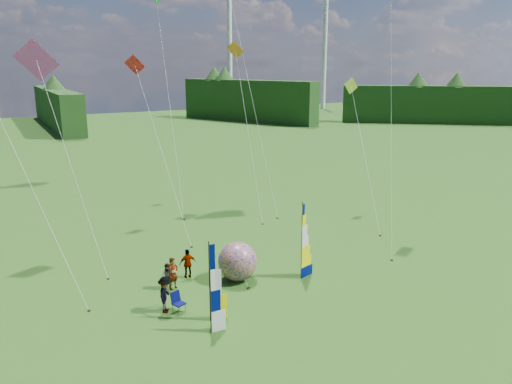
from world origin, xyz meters
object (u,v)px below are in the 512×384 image
spectator_b (168,277)px  camp_chair (179,302)px  side_banner_left (210,283)px  spectator_c (165,295)px  feather_banner_main (302,242)px  spectator_a (173,273)px  spectator_d (188,264)px  side_banner_far (211,302)px  bol_inflatable (237,261)px  kite_whale (247,63)px

spectator_b → camp_chair: spectator_b is taller
side_banner_left → spectator_c: side_banner_left is taller
feather_banner_main → spectator_a: bearing=143.8°
feather_banner_main → spectator_c: size_ratio=2.38×
spectator_c → spectator_d: size_ratio=1.08×
side_banner_far → spectator_c: bearing=112.3°
spectator_a → camp_chair: spectator_a is taller
side_banner_far → spectator_d: size_ratio=1.80×
feather_banner_main → bol_inflatable: 3.83m
feather_banner_main → spectator_a: (-6.90, 2.32, -1.33)m
feather_banner_main → camp_chair: 7.78m
side_banner_left → spectator_c: (-1.60, 1.90, -1.02)m
spectator_d → side_banner_far: bearing=83.6°
feather_banner_main → side_banner_left: (-6.56, -1.95, -0.28)m
spectator_c → camp_chair: (0.57, -0.31, -0.42)m
bol_inflatable → kite_whale: bearing=60.2°
spectator_c → camp_chair: spectator_c is taller
side_banner_left → spectator_a: (-0.35, 4.27, -1.06)m
camp_chair → side_banner_far: bearing=-96.3°
spectator_c → kite_whale: size_ratio=0.08×
spectator_d → kite_whale: (10.56, 12.63, 11.25)m
side_banner_far → spectator_d: 6.51m
feather_banner_main → bol_inflatable: feather_banner_main is taller
bol_inflatable → spectator_c: bearing=-160.6°
feather_banner_main → spectator_b: size_ratio=2.94×
spectator_d → spectator_b: bearing=38.2°
spectator_a → spectator_c: (-1.25, -2.37, 0.04)m
spectator_b → kite_whale: kite_whale is taller
spectator_b → spectator_d: bearing=57.4°
side_banner_left → bol_inflatable: 4.97m
feather_banner_main → kite_whale: (4.91, 15.96, 9.88)m
side_banner_left → camp_chair: 2.38m
camp_chair → spectator_c: bearing=132.0°
spectator_b → kite_whale: bearing=73.1°
feather_banner_main → spectator_d: (-5.65, 3.33, -1.37)m
feather_banner_main → camp_chair: bearing=165.1°
spectator_c → side_banner_far: bearing=-128.2°
spectator_d → spectator_c: bearing=58.9°
side_banner_far → spectator_a: (0.07, 5.32, -0.66)m
spectator_c → kite_whale: (13.07, 16.01, 11.18)m
side_banner_far → spectator_a: size_ratio=1.73×
spectator_d → camp_chair: (-1.93, -3.69, -0.35)m
side_banner_left → bol_inflatable: side_banner_left is taller
side_banner_left → spectator_c: bearing=138.5°
side_banner_left → spectator_b: 4.50m
feather_banner_main → spectator_a: feather_banner_main is taller
side_banner_left → spectator_c: size_ratio=2.08×
side_banner_left → spectator_d: side_banner_left is taller
side_banner_left → spectator_b: bearing=106.8°
spectator_b → camp_chair: bearing=-73.6°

